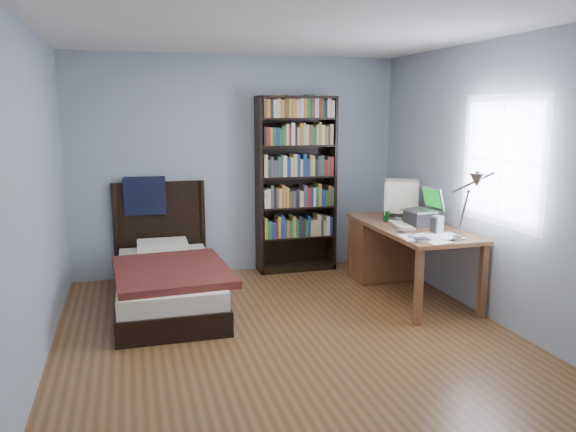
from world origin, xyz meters
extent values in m
plane|color=brown|center=(0.00, 0.00, 0.00)|extent=(4.20, 4.20, 0.00)
plane|color=white|center=(0.00, 0.00, 2.50)|extent=(4.20, 4.20, 0.00)
cube|color=#949DAD|center=(0.00, 2.10, 1.25)|extent=(3.80, 0.04, 2.50)
cube|color=#949DAD|center=(0.00, -2.10, 1.25)|extent=(3.80, 0.04, 2.50)
cube|color=#949DAD|center=(-1.90, 0.00, 1.25)|extent=(0.04, 4.20, 2.50)
cube|color=#949DAD|center=(1.90, 0.00, 1.25)|extent=(0.04, 4.20, 2.50)
cube|color=white|center=(1.89, -0.15, 1.45)|extent=(0.01, 1.14, 1.14)
cube|color=white|center=(1.88, -0.15, 1.45)|extent=(0.01, 1.00, 1.00)
cube|color=brown|center=(1.50, 0.70, 0.71)|extent=(0.75, 1.65, 0.04)
cube|color=brown|center=(1.18, -0.08, 0.34)|extent=(0.06, 0.06, 0.69)
cube|color=brown|center=(1.83, -0.08, 0.34)|extent=(0.06, 0.06, 0.69)
cube|color=brown|center=(1.18, 1.48, 0.34)|extent=(0.06, 0.06, 0.69)
cube|color=brown|center=(1.83, 1.48, 0.34)|extent=(0.06, 0.06, 0.69)
cube|color=brown|center=(1.50, 1.31, 0.34)|extent=(0.69, 0.40, 0.68)
cube|color=beige|center=(1.57, 1.10, 0.74)|extent=(0.29, 0.28, 0.03)
cylinder|color=beige|center=(1.57, 1.10, 0.78)|extent=(0.09, 0.09, 0.05)
cube|color=beige|center=(1.59, 1.10, 0.98)|extent=(0.47, 0.46, 0.33)
cube|color=beige|center=(1.42, 1.10, 0.98)|extent=(0.19, 0.32, 0.35)
cube|color=#3E7AE1|center=(1.41, 1.10, 0.98)|extent=(0.13, 0.24, 0.23)
cube|color=#2D2D30|center=(1.58, 0.68, 0.80)|extent=(0.23, 0.27, 0.14)
cube|color=#B0B1B5|center=(1.58, 0.68, 0.88)|extent=(0.27, 0.34, 0.02)
cube|color=#2D2D30|center=(1.56, 0.68, 0.90)|extent=(0.18, 0.26, 0.00)
cube|color=#B0B1B5|center=(1.73, 0.68, 1.01)|extent=(0.10, 0.32, 0.23)
cube|color=#0CBF26|center=(1.72, 0.68, 1.01)|extent=(0.07, 0.26, 0.18)
cube|color=#99999E|center=(1.59, 0.00, 0.75)|extent=(0.07, 0.06, 0.04)
cylinder|color=#99999E|center=(1.59, -0.07, 0.98)|extent=(0.02, 0.16, 0.43)
cylinder|color=#99999E|center=(1.51, -0.30, 1.29)|extent=(0.18, 0.35, 0.21)
cone|color=#99999E|center=(1.43, -0.47, 1.34)|extent=(0.13, 0.13, 0.11)
cube|color=beige|center=(1.39, 0.69, 0.74)|extent=(0.22, 0.42, 0.04)
cube|color=gray|center=(1.56, 0.29, 0.82)|extent=(0.10, 0.10, 0.17)
cylinder|color=#073412|center=(1.36, 0.97, 0.79)|extent=(0.06, 0.06, 0.12)
ellipsoid|color=silver|center=(1.51, 1.01, 0.75)|extent=(0.07, 0.12, 0.04)
cube|color=#B0B1B5|center=(1.27, 0.43, 0.74)|extent=(0.10, 0.12, 0.02)
cube|color=gray|center=(1.24, 0.20, 0.74)|extent=(0.07, 0.10, 0.02)
cube|color=gray|center=(1.27, 0.06, 0.74)|extent=(0.12, 0.12, 0.02)
cube|color=black|center=(0.21, 1.94, 1.02)|extent=(0.03, 0.30, 2.04)
cube|color=black|center=(1.10, 1.94, 1.02)|extent=(0.03, 0.30, 2.04)
cube|color=black|center=(0.66, 1.94, 2.03)|extent=(0.92, 0.30, 0.03)
cube|color=black|center=(0.66, 1.94, 0.03)|extent=(0.92, 0.30, 0.06)
cube|color=black|center=(0.66, 2.08, 1.02)|extent=(0.92, 0.02, 2.04)
cube|color=olive|center=(0.66, 1.92, 1.05)|extent=(0.84, 0.22, 1.84)
cube|color=black|center=(-0.91, 1.05, 0.11)|extent=(0.97, 1.92, 0.22)
cube|color=beige|center=(-0.91, 1.05, 0.30)|extent=(0.93, 1.86, 0.16)
cube|color=#9B220E|center=(-0.88, 0.81, 0.41)|extent=(1.10, 1.31, 0.07)
cube|color=beige|center=(-0.91, 1.76, 0.43)|extent=(0.53, 0.34, 0.12)
cube|color=black|center=(-0.91, 2.06, 0.55)|extent=(1.02, 0.05, 1.10)
cylinder|color=black|center=(-1.39, 2.04, 0.55)|extent=(0.06, 0.06, 1.10)
cylinder|color=black|center=(-0.44, 2.04, 0.55)|extent=(0.06, 0.06, 1.10)
cube|color=black|center=(-1.06, 2.03, 0.95)|extent=(0.46, 0.20, 0.43)
camera|label=1|loc=(-1.22, -4.31, 1.87)|focal=35.00mm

